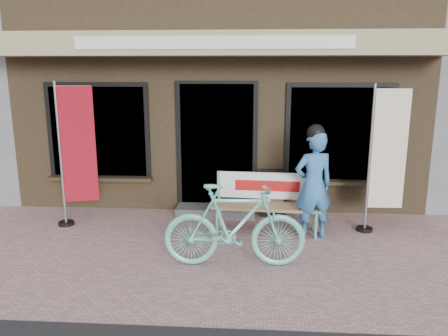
# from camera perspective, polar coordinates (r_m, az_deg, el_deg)

# --- Properties ---
(ground) EXTENTS (70.00, 70.00, 0.00)m
(ground) POSITION_cam_1_polar(r_m,az_deg,el_deg) (5.72, -2.57, -11.87)
(ground) COLOR #AD8484
(ground) RESTS_ON ground
(storefront) EXTENTS (7.00, 6.77, 6.00)m
(storefront) POSITION_cam_1_polar(r_m,az_deg,el_deg) (10.16, 0.45, 16.27)
(storefront) COLOR black
(storefront) RESTS_ON ground
(bench) EXTENTS (1.63, 0.51, 0.87)m
(bench) POSITION_cam_1_polar(r_m,az_deg,el_deg) (6.54, 5.60, -3.89)
(bench) COLOR #64C4B2
(bench) RESTS_ON ground
(person) EXTENTS (0.65, 0.52, 1.65)m
(person) POSITION_cam_1_polar(r_m,az_deg,el_deg) (6.29, 11.61, -1.94)
(person) COLOR teal
(person) RESTS_ON ground
(bicycle) EXTENTS (1.76, 0.56, 1.05)m
(bicycle) POSITION_cam_1_polar(r_m,az_deg,el_deg) (5.36, 1.39, -7.55)
(bicycle) COLOR #64C4B2
(bicycle) RESTS_ON ground
(nobori_red) EXTENTS (0.66, 0.30, 2.22)m
(nobori_red) POSITION_cam_1_polar(r_m,az_deg,el_deg) (7.00, -18.79, 1.91)
(nobori_red) COLOR gray
(nobori_red) RESTS_ON ground
(nobori_cream) EXTENTS (0.64, 0.25, 2.19)m
(nobori_cream) POSITION_cam_1_polar(r_m,az_deg,el_deg) (6.75, 20.31, 1.29)
(nobori_cream) COLOR gray
(nobori_cream) RESTS_ON ground
(menu_stand) EXTENTS (0.40, 0.10, 0.80)m
(menu_stand) POSITION_cam_1_polar(r_m,az_deg,el_deg) (7.19, 6.44, -3.20)
(menu_stand) COLOR black
(menu_stand) RESTS_ON ground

